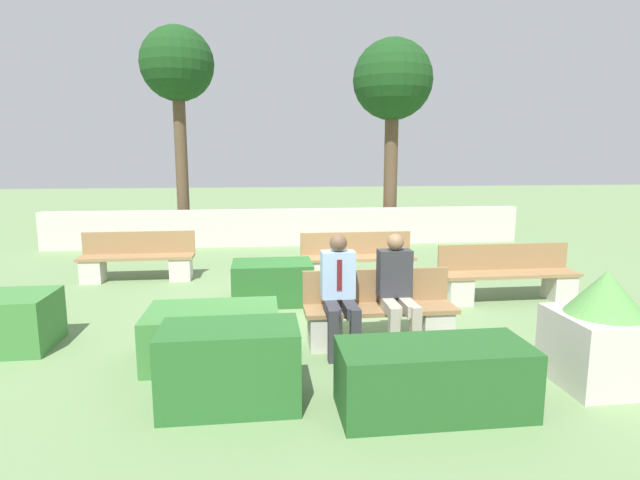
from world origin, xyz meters
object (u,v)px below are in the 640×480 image
(bench_front, at_px, (380,317))
(tree_center_left, at_px, (393,84))
(person_seated_man, at_px, (340,288))
(person_seated_woman, at_px, (397,287))
(bench_left_side, at_px, (358,263))
(bench_back, at_px, (508,279))
(planter_corner_right, at_px, (602,332))
(bench_right_side, at_px, (138,262))
(tree_leftmost, at_px, (177,70))

(bench_front, bearing_deg, tree_center_left, 74.41)
(person_seated_man, height_order, person_seated_woman, person_seated_man)
(bench_left_side, xyz_separation_m, person_seated_man, (-0.83, -3.12, 0.39))
(bench_left_side, height_order, bench_back, same)
(planter_corner_right, bearing_deg, person_seated_woman, 145.81)
(bench_left_side, xyz_separation_m, person_seated_woman, (-0.17, -3.12, 0.38))
(person_seated_man, distance_m, planter_corner_right, 2.64)
(person_seated_man, bearing_deg, person_seated_woman, -0.13)
(bench_left_side, distance_m, person_seated_man, 3.25)
(bench_left_side, bearing_deg, planter_corner_right, -76.32)
(bench_front, distance_m, bench_right_side, 5.01)
(planter_corner_right, distance_m, tree_leftmost, 11.08)
(person_seated_woman, height_order, tree_leftmost, tree_leftmost)
(bench_back, relative_size, person_seated_man, 1.59)
(bench_left_side, height_order, person_seated_woman, person_seated_woman)
(bench_back, bearing_deg, bench_left_side, 134.92)
(planter_corner_right, bearing_deg, tree_leftmost, 119.94)
(tree_leftmost, relative_size, tree_center_left, 1.04)
(bench_front, relative_size, bench_left_side, 0.89)
(tree_leftmost, bearing_deg, bench_left_side, -52.36)
(bench_back, bearing_deg, tree_center_left, 83.44)
(bench_right_side, xyz_separation_m, bench_back, (5.92, -2.02, 0.00))
(person_seated_woman, distance_m, planter_corner_right, 2.06)
(bench_back, bearing_deg, tree_leftmost, 123.26)
(person_seated_man, bearing_deg, bench_back, 29.76)
(bench_front, height_order, planter_corner_right, planter_corner_right)
(bench_front, bearing_deg, tree_leftmost, 113.34)
(bench_left_side, xyz_separation_m, bench_back, (2.04, -1.48, 0.00))
(bench_right_side, bearing_deg, bench_front, -38.41)
(bench_left_side, xyz_separation_m, tree_leftmost, (-3.66, 4.75, 3.98))
(planter_corner_right, distance_m, tree_center_left, 9.46)
(bench_front, distance_m, bench_back, 2.81)
(bench_back, distance_m, tree_leftmost, 9.33)
(tree_leftmost, height_order, tree_center_left, tree_leftmost)
(bench_back, relative_size, tree_center_left, 0.41)
(person_seated_man, bearing_deg, bench_left_side, 75.12)
(bench_back, height_order, tree_center_left, tree_center_left)
(tree_leftmost, distance_m, tree_center_left, 5.44)
(bench_back, distance_m, tree_center_left, 7.04)
(tree_leftmost, bearing_deg, tree_center_left, -2.50)
(bench_left_side, distance_m, tree_leftmost, 7.20)
(planter_corner_right, xyz_separation_m, tree_leftmost, (-5.20, 9.02, 3.79))
(bench_left_side, height_order, person_seated_man, person_seated_man)
(bench_right_side, distance_m, person_seated_man, 4.79)
(tree_center_left, bearing_deg, person_seated_woman, -104.18)
(bench_back, xyz_separation_m, planter_corner_right, (-0.51, -2.80, 0.18))
(bench_right_side, bearing_deg, tree_center_left, 41.47)
(bench_left_side, bearing_deg, bench_right_side, 165.89)
(bench_right_side, bearing_deg, tree_leftmost, 93.42)
(planter_corner_right, bearing_deg, person_seated_man, 153.93)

